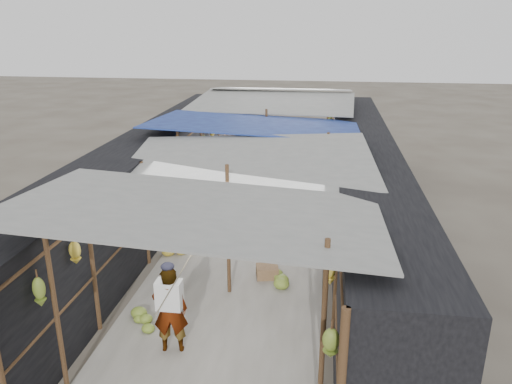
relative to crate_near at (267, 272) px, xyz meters
The scene contains 13 objects.
aisle_slab 2.90m from the crate_near, 103.30° to the left, with size 3.60×16.00×0.02m, color #9E998E.
stall_left 4.51m from the crate_near, 140.07° to the left, with size 1.40×15.00×2.30m, color black.
stall_right 3.62m from the crate_near, 54.17° to the left, with size 1.40×15.00×2.30m, color black.
crate_near is the anchor object (origin of this frame).
crate_mid 1.74m from the crate_near, 89.69° to the left, with size 0.53×0.43×0.32m, color #8A6546.
crate_back 3.23m from the crate_near, 116.23° to the left, with size 0.44×0.36×0.28m, color #8A6546.
black_basin 2.91m from the crate_near, 81.18° to the left, with size 0.56×0.56×0.17m, color black.
vendor_elderly 2.93m from the crate_near, 115.47° to the right, with size 0.54×0.36×1.49m, color white.
shopper_blue 6.39m from the crate_near, 97.26° to the left, with size 0.71×0.55×1.46m, color navy.
vendor_seated 5.66m from the crate_near, 80.08° to the left, with size 0.57×0.33×0.89m, color #534D48.
market_canopy 3.93m from the crate_near, 101.47° to the left, with size 5.62×15.20×2.77m.
hanging_bananas 3.55m from the crate_near, 100.22° to the left, with size 3.96×14.38×0.84m.
floor_bananas 3.05m from the crate_near, 109.87° to the left, with size 3.82×9.35×0.36m.
Camera 1 is at (1.70, -5.44, 5.03)m, focal length 35.00 mm.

